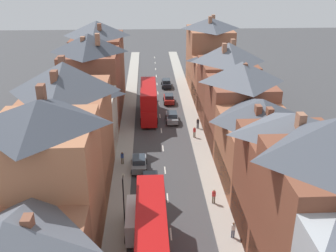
{
  "coord_description": "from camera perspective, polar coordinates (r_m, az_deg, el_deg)",
  "views": [
    {
      "loc": [
        -1.82,
        -17.45,
        23.27
      ],
      "look_at": [
        0.87,
        33.57,
        1.73
      ],
      "focal_mm": 42.0,
      "sensor_mm": 36.0,
      "label": 1
    }
  ],
  "objects": [
    {
      "name": "car_parked_right_a",
      "position": [
        69.51,
        0.13,
        4.01
      ],
      "size": [
        1.9,
        4.08,
        1.62
      ],
      "color": "maroon",
      "rests_on": "ground"
    },
    {
      "name": "car_parked_left_a",
      "position": [
        47.57,
        -4.22,
        -5.34
      ],
      "size": [
        1.9,
        4.09,
        1.68
      ],
      "color": "gray",
      "rests_on": "ground"
    },
    {
      "name": "street_lamp",
      "position": [
        36.5,
        -6.44,
        -10.58
      ],
      "size": [
        0.2,
        1.12,
        5.5
      ],
      "color": "black",
      "rests_on": "ground"
    },
    {
      "name": "pedestrian_far_left",
      "position": [
        55.53,
        3.86,
        -0.81
      ],
      "size": [
        0.36,
        0.22,
        1.61
      ],
      "color": "brown",
      "rests_on": "pavement_right"
    },
    {
      "name": "pedestrian_near_right",
      "position": [
        36.9,
        9.45,
        -14.57
      ],
      "size": [
        0.36,
        0.22,
        1.61
      ],
      "color": "#3D4256",
      "rests_on": "pavement_right"
    },
    {
      "name": "terrace_row_left",
      "position": [
        45.11,
        -13.47,
        0.11
      ],
      "size": [
        8.0,
        67.95,
        14.19
      ],
      "color": "brown",
      "rests_on": "ground"
    },
    {
      "name": "delivery_van",
      "position": [
        37.16,
        -4.53,
        -13.4
      ],
      "size": [
        2.2,
        5.2,
        2.41
      ],
      "color": "white",
      "rests_on": "ground"
    },
    {
      "name": "pedestrian_mid_left",
      "position": [
        41.18,
        6.67,
        -10.0
      ],
      "size": [
        0.36,
        0.22,
        1.61
      ],
      "color": "brown",
      "rests_on": "pavement_right"
    },
    {
      "name": "pedestrian_mid_right",
      "position": [
        48.58,
        -6.65,
        -4.55
      ],
      "size": [
        0.36,
        0.22,
        1.61
      ],
      "color": "brown",
      "rests_on": "pavement_left"
    },
    {
      "name": "double_decker_bus_mid_street",
      "position": [
        62.39,
        -2.84,
        3.69
      ],
      "size": [
        2.74,
        10.8,
        5.3
      ],
      "color": "#B70F0F",
      "rests_on": "ground"
    },
    {
      "name": "pavement_right",
      "position": [
        60.51,
        3.78,
        0.26
      ],
      "size": [
        2.2,
        104.0,
        0.14
      ],
      "primitive_type": "cube",
      "color": "#A8A399",
      "rests_on": "ground"
    },
    {
      "name": "car_mid_black",
      "position": [
        43.8,
        -2.59,
        -7.99
      ],
      "size": [
        1.9,
        3.94,
        1.65
      ],
      "color": "black",
      "rests_on": "ground"
    },
    {
      "name": "car_near_blue",
      "position": [
        61.15,
        0.59,
        1.32
      ],
      "size": [
        1.9,
        4.22,
        1.64
      ],
      "color": "gray",
      "rests_on": "ground"
    },
    {
      "name": "terrace_row_right",
      "position": [
        47.55,
        11.83,
        1.11
      ],
      "size": [
        8.0,
        75.2,
        14.45
      ],
      "color": "#ADB2B7",
      "rests_on": "ground"
    },
    {
      "name": "pavement_left",
      "position": [
        60.2,
        -5.9,
        0.06
      ],
      "size": [
        2.2,
        104.0,
        0.14
      ],
      "primitive_type": "cube",
      "color": "#A8A399",
      "rests_on": "ground"
    },
    {
      "name": "double_decker_bus_lead",
      "position": [
        33.12,
        -2.44,
        -15.3
      ],
      "size": [
        2.74,
        10.8,
        5.3
      ],
      "color": "#B70F0F",
      "rests_on": "ground"
    },
    {
      "name": "centre_line_dashes",
      "position": [
        58.33,
        -0.98,
        -0.66
      ],
      "size": [
        0.14,
        97.8,
        0.01
      ],
      "color": "silver",
      "rests_on": "ground"
    },
    {
      "name": "pedestrian_far_right",
      "position": [
        58.59,
        4.35,
        0.48
      ],
      "size": [
        0.36,
        0.22,
        1.61
      ],
      "color": "#23232D",
      "rests_on": "pavement_right"
    },
    {
      "name": "car_parked_left_b",
      "position": [
        78.65,
        -0.25,
        6.27
      ],
      "size": [
        1.9,
        4.44,
        1.64
      ],
      "color": "black",
      "rests_on": "ground"
    }
  ]
}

